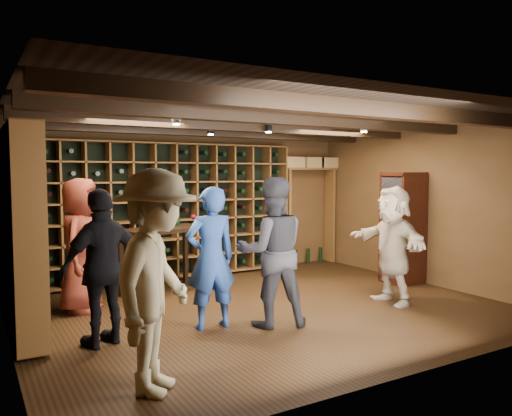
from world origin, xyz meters
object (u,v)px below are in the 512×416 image
man_blue_shirt (211,258)px  tasting_table (165,236)px  man_grey_suit (272,252)px  guest_woman_black (103,267)px  guest_red_floral (80,245)px  guest_khaki (157,281)px  guest_beige (393,245)px  display_cabinet (403,230)px

man_blue_shirt → tasting_table: (0.14, 1.87, 0.04)m
man_grey_suit → guest_woman_black: size_ratio=1.07×
guest_red_floral → tasting_table: bearing=-43.1°
guest_khaki → tasting_table: guest_khaki is taller
guest_beige → guest_khaki: bearing=-67.3°
guest_woman_black → tasting_table: bearing=-145.2°
guest_woman_black → man_grey_suit: bearing=151.3°
guest_woman_black → tasting_table: size_ratio=1.14×
man_blue_shirt → display_cabinet: bearing=-166.8°
guest_beige → tasting_table: guest_beige is taller
display_cabinet → guest_red_floral: (-4.81, 0.86, -0.00)m
man_blue_shirt → guest_red_floral: 1.85m
man_blue_shirt → guest_red_floral: size_ratio=0.95×
man_grey_suit → guest_woman_black: 1.87m
guest_red_floral → guest_woman_black: bearing=-152.9°
guest_khaki → tasting_table: 3.39m
guest_red_floral → guest_khaki: guest_khaki is taller
display_cabinet → guest_khaki: bearing=-158.3°
display_cabinet → tasting_table: size_ratio=1.24×
man_blue_shirt → guest_beige: size_ratio=1.01×
display_cabinet → guest_beige: bearing=-142.1°
guest_beige → display_cabinet: bearing=134.5°
guest_khaki → guest_beige: bearing=-34.5°
man_blue_shirt → guest_beige: (2.60, -0.24, -0.01)m
display_cabinet → man_grey_suit: 3.14m
tasting_table → guest_woman_black: bearing=-142.8°
man_grey_suit → guest_red_floral: size_ratio=1.01×
guest_woman_black → guest_khaki: guest_khaki is taller
man_grey_suit → guest_woman_black: (-1.84, 0.30, -0.05)m
guest_beige → tasting_table: size_ratio=1.13×
man_blue_shirt → guest_khaki: bearing=54.2°
display_cabinet → man_grey_suit: (-3.02, -0.86, 0.00)m
guest_khaki → guest_beige: 3.83m
man_grey_suit → guest_khaki: guest_khaki is taller
man_blue_shirt → guest_red_floral: (-1.14, 1.46, 0.05)m
display_cabinet → guest_beige: size_ratio=1.10×
display_cabinet → guest_beige: display_cabinet is taller
tasting_table → man_blue_shirt: bearing=-111.1°
man_grey_suit → guest_khaki: (-1.73, -1.03, 0.04)m
tasting_table → guest_red_floral: bearing=-179.1°
guest_red_floral → man_blue_shirt: bearing=-112.9°
display_cabinet → guest_woman_black: display_cabinet is taller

